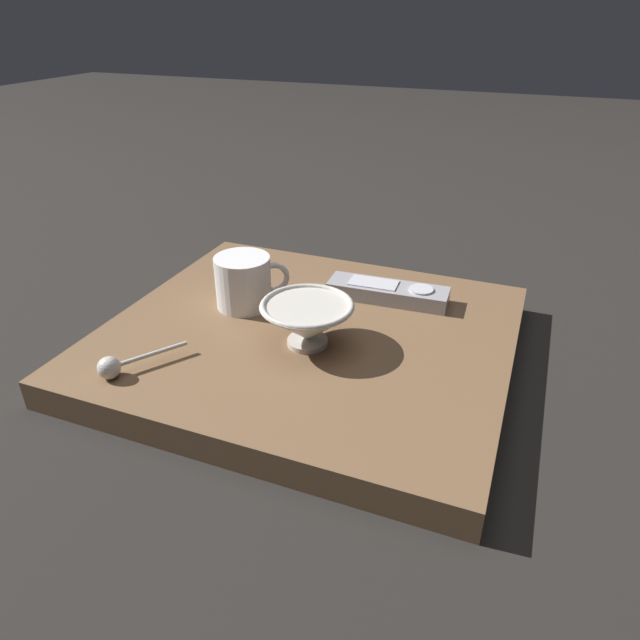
{
  "coord_description": "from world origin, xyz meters",
  "views": [
    {
      "loc": [
        0.68,
        0.29,
        0.47
      ],
      "look_at": [
        0.0,
        0.02,
        0.06
      ],
      "focal_mm": 32.12,
      "sensor_mm": 36.0,
      "label": 1
    }
  ],
  "objects": [
    {
      "name": "ground_plane",
      "position": [
        0.0,
        0.0,
        0.0
      ],
      "size": [
        6.0,
        6.0,
        0.0
      ],
      "primitive_type": "plane",
      "color": "black"
    },
    {
      "name": "table",
      "position": [
        0.0,
        0.0,
        0.02
      ],
      "size": [
        0.53,
        0.59,
        0.04
      ],
      "color": "brown",
      "rests_on": "ground"
    },
    {
      "name": "cereal_bowl",
      "position": [
        0.04,
        0.02,
        0.08
      ],
      "size": [
        0.13,
        0.13,
        0.07
      ],
      "color": "beige",
      "rests_on": "table"
    },
    {
      "name": "coffee_mug",
      "position": [
        -0.03,
        -0.12,
        0.08
      ],
      "size": [
        0.09,
        0.11,
        0.08
      ],
      "color": "white",
      "rests_on": "table"
    },
    {
      "name": "teaspoon",
      "position": [
        0.2,
        -0.19,
        0.06
      ],
      "size": [
        0.11,
        0.08,
        0.03
      ],
      "color": "silver",
      "rests_on": "table"
    },
    {
      "name": "tv_remote_near",
      "position": [
        -0.14,
        0.08,
        0.06
      ],
      "size": [
        0.06,
        0.2,
        0.03
      ],
      "color": "#9E9EA3",
      "rests_on": "table"
    }
  ]
}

